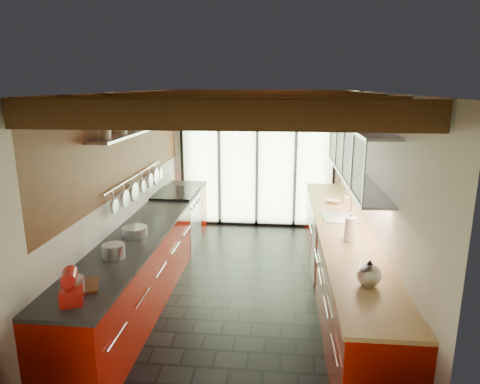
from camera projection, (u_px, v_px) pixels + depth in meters
The scene contains 18 objects.
ground at pixel (244, 288), 5.81m from camera, with size 5.50×5.50×0.00m, color black.
room_shell at pixel (245, 169), 5.41m from camera, with size 5.50×5.50×5.50m.
ceiling_beams at pixel (247, 103), 5.58m from camera, with size 3.14×5.06×4.90m.
glass_door at pixel (257, 141), 8.01m from camera, with size 2.95×0.10×2.90m.
left_counter at pixel (151, 253), 5.82m from camera, with size 0.68×5.00×0.92m.
range_stove at pixel (177, 220), 7.21m from camera, with size 0.66×0.90×0.97m.
right_counter at pixel (342, 260), 5.58m from camera, with size 0.68×5.00×0.92m.
sink_assembly at pixel (341, 215), 5.84m from camera, with size 0.45×0.52×0.43m.
upper_cabinets_right at pixel (357, 152), 5.51m from camera, with size 0.34×3.00×3.00m.
left_wall_fixtures at pixel (139, 153), 5.80m from camera, with size 0.28×2.60×0.96m.
stand_mixer at pixel (72, 287), 3.60m from camera, with size 0.28×0.36×0.29m.
pot_large at pixel (114, 251), 4.48m from camera, with size 0.23×0.23×0.15m, color silver.
pot_small at pixel (135, 232), 5.12m from camera, with size 0.30×0.30×0.11m, color silver.
cutting_board at pixel (85, 286), 3.83m from camera, with size 0.22×0.31×0.03m, color brown.
kettle at pixel (369, 274), 3.85m from camera, with size 0.25×0.29×0.26m.
paper_towel at pixel (350, 230), 4.94m from camera, with size 0.16×0.16×0.34m.
soap_bottle at pixel (349, 232), 5.02m from camera, with size 0.08×0.09×0.18m, color silver.
bowl at pixel (333, 201), 6.58m from camera, with size 0.20×0.20×0.05m, color silver.
Camera 1 is at (0.46, -5.30, 2.69)m, focal length 32.00 mm.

